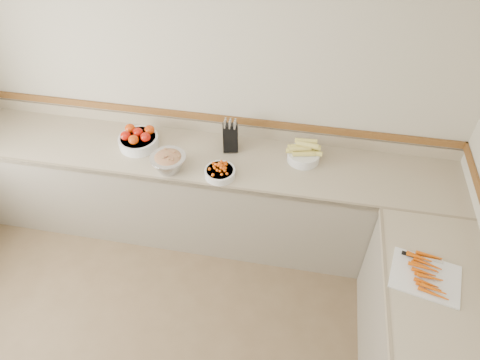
% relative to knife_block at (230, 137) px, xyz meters
% --- Properties ---
extents(back_wall, '(4.00, 0.00, 4.00)m').
position_rel_knife_block_xyz_m(back_wall, '(-0.19, 0.20, 0.28)').
color(back_wall, '#BDB49C').
rests_on(back_wall, ground_plane).
extents(counter_back, '(4.00, 0.65, 1.08)m').
position_rel_knife_block_xyz_m(counter_back, '(-0.19, -0.13, -0.56)').
color(counter_back, tan).
rests_on(counter_back, ground_plane).
extents(knife_block, '(0.15, 0.17, 0.29)m').
position_rel_knife_block_xyz_m(knife_block, '(0.00, 0.00, 0.00)').
color(knife_block, black).
rests_on(knife_block, counter_back).
extents(tomato_bowl, '(0.32, 0.32, 0.16)m').
position_rel_knife_block_xyz_m(tomato_bowl, '(-0.74, -0.10, -0.05)').
color(tomato_bowl, silver).
rests_on(tomato_bowl, counter_back).
extents(cherry_tomato_bowl, '(0.23, 0.23, 0.13)m').
position_rel_knife_block_xyz_m(cherry_tomato_bowl, '(-0.01, -0.33, -0.07)').
color(cherry_tomato_bowl, silver).
rests_on(cherry_tomato_bowl, counter_back).
extents(corn_bowl, '(0.28, 0.26, 0.19)m').
position_rel_knife_block_xyz_m(corn_bowl, '(0.59, -0.03, -0.05)').
color(corn_bowl, silver).
rests_on(corn_bowl, counter_back).
extents(rhubarb_bowl, '(0.28, 0.28, 0.16)m').
position_rel_knife_block_xyz_m(rhubarb_bowl, '(-0.41, -0.33, -0.04)').
color(rhubarb_bowl, '#B2B2BA').
rests_on(rhubarb_bowl, counter_back).
extents(cutting_board, '(0.46, 0.39, 0.06)m').
position_rel_knife_block_xyz_m(cutting_board, '(1.40, -0.98, -0.10)').
color(cutting_board, silver).
rests_on(cutting_board, counter_right).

